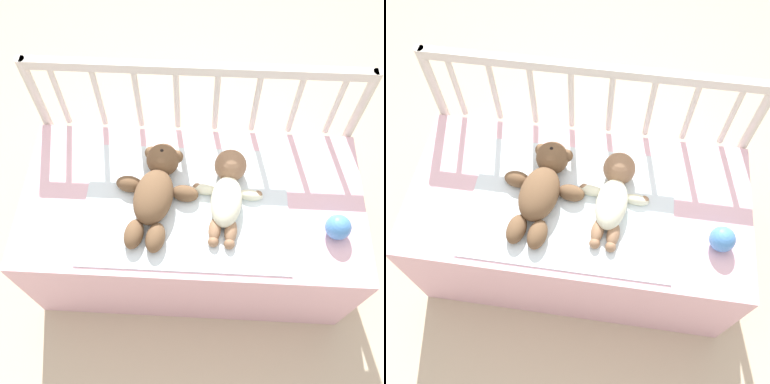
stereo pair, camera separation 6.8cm
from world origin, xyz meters
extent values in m
plane|color=#C6B293|center=(0.00, 0.00, 0.00)|extent=(12.00, 12.00, 0.00)
cube|color=#EDB7C6|center=(0.00, 0.00, 0.25)|extent=(1.25, 0.62, 0.50)
cylinder|color=beige|center=(-0.61, 0.33, 0.42)|extent=(0.04, 0.04, 0.83)
cylinder|color=beige|center=(0.61, 0.33, 0.42)|extent=(0.04, 0.04, 0.83)
cube|color=beige|center=(0.00, 0.33, 0.81)|extent=(1.22, 0.03, 0.04)
cylinder|color=beige|center=(-0.52, 0.33, 0.65)|extent=(0.02, 0.02, 0.29)
cylinder|color=beige|center=(-0.37, 0.33, 0.65)|extent=(0.02, 0.02, 0.29)
cylinder|color=beige|center=(-0.22, 0.33, 0.65)|extent=(0.02, 0.02, 0.29)
cylinder|color=beige|center=(-0.07, 0.33, 0.65)|extent=(0.02, 0.02, 0.29)
cylinder|color=beige|center=(0.07, 0.33, 0.65)|extent=(0.02, 0.02, 0.29)
cylinder|color=beige|center=(0.22, 0.33, 0.65)|extent=(0.02, 0.02, 0.29)
cylinder|color=beige|center=(0.37, 0.33, 0.65)|extent=(0.02, 0.02, 0.29)
cylinder|color=beige|center=(0.52, 0.33, 0.65)|extent=(0.02, 0.02, 0.29)
cube|color=white|center=(-0.02, -0.03, 0.51)|extent=(0.73, 0.50, 0.01)
ellipsoid|color=brown|center=(-0.13, -0.03, 0.56)|extent=(0.16, 0.23, 0.11)
sphere|color=brown|center=(-0.11, 0.12, 0.56)|extent=(0.12, 0.12, 0.12)
sphere|color=beige|center=(-0.11, 0.12, 0.60)|extent=(0.05, 0.05, 0.05)
sphere|color=black|center=(-0.11, 0.12, 0.62)|extent=(0.02, 0.02, 0.02)
sphere|color=brown|center=(-0.16, 0.15, 0.57)|extent=(0.05, 0.05, 0.05)
sphere|color=brown|center=(-0.06, 0.14, 0.57)|extent=(0.05, 0.05, 0.05)
ellipsoid|color=brown|center=(-0.23, 0.03, 0.53)|extent=(0.11, 0.07, 0.06)
ellipsoid|color=brown|center=(-0.03, 0.00, 0.53)|extent=(0.11, 0.07, 0.06)
ellipsoid|color=brown|center=(-0.19, -0.17, 0.54)|extent=(0.08, 0.12, 0.07)
ellipsoid|color=brown|center=(-0.12, -0.18, 0.54)|extent=(0.08, 0.12, 0.07)
ellipsoid|color=#EAEACC|center=(0.12, -0.03, 0.55)|extent=(0.13, 0.21, 0.09)
sphere|color=#936B4C|center=(0.13, 0.11, 0.56)|extent=(0.12, 0.12, 0.12)
ellipsoid|color=#EAEACC|center=(0.04, 0.03, 0.52)|extent=(0.10, 0.05, 0.04)
ellipsoid|color=#EAEACC|center=(0.21, 0.01, 0.52)|extent=(0.10, 0.05, 0.04)
sphere|color=#936B4C|center=(0.02, 0.03, 0.52)|extent=(0.03, 0.03, 0.03)
sphere|color=#936B4C|center=(0.24, 0.01, 0.52)|extent=(0.03, 0.03, 0.03)
ellipsoid|color=#936B4C|center=(0.08, -0.13, 0.53)|extent=(0.05, 0.10, 0.04)
ellipsoid|color=#936B4C|center=(0.14, -0.14, 0.53)|extent=(0.05, 0.10, 0.04)
sphere|color=#936B4C|center=(0.08, -0.18, 0.52)|extent=(0.04, 0.04, 0.04)
sphere|color=#936B4C|center=(0.14, -0.18, 0.52)|extent=(0.04, 0.04, 0.04)
sphere|color=#4C8CDB|center=(0.50, -0.11, 0.55)|extent=(0.09, 0.09, 0.09)
camera|label=1|loc=(0.04, -0.76, 1.86)|focal=40.00mm
camera|label=2|loc=(0.11, -0.75, 1.86)|focal=40.00mm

